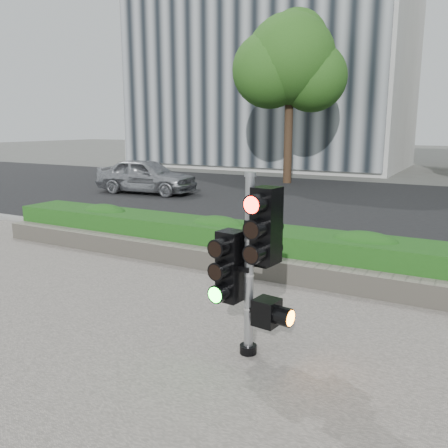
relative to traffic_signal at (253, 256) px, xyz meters
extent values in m
plane|color=#51514C|center=(-1.01, 0.59, -1.14)|extent=(120.00, 120.00, 0.00)
cube|color=#9E9389|center=(-1.01, -1.91, -1.12)|extent=(16.00, 11.00, 0.03)
cube|color=black|center=(-1.01, 10.59, -1.13)|extent=(60.00, 13.00, 0.02)
cube|color=gray|center=(-1.01, 3.74, -1.08)|extent=(60.00, 0.25, 0.12)
cube|color=gray|center=(-1.01, 2.49, -0.94)|extent=(12.00, 0.32, 0.34)
cube|color=#358328|center=(-1.01, 3.14, -0.77)|extent=(12.00, 1.00, 0.68)
cube|color=#B7B7B2|center=(-10.01, 23.59, 6.36)|extent=(16.00, 9.00, 15.00)
cylinder|color=black|center=(-5.51, 15.09, 0.88)|extent=(0.36, 0.36, 4.03)
sphere|color=#214F16|center=(-5.51, 15.09, 4.05)|extent=(3.74, 3.74, 3.74)
sphere|color=#214F16|center=(-4.64, 15.45, 3.33)|extent=(2.88, 2.88, 2.88)
sphere|color=#214F16|center=(-6.23, 14.65, 3.62)|extent=(3.17, 3.17, 3.17)
sphere|color=#214F16|center=(-5.51, 15.81, 4.91)|extent=(2.59, 2.59, 2.59)
cylinder|color=black|center=(-0.03, -0.03, -1.06)|extent=(0.19, 0.19, 0.10)
cylinder|color=gray|center=(-0.03, -0.03, -0.13)|extent=(0.10, 0.10, 1.95)
cylinder|color=gray|center=(-0.03, -0.03, 0.87)|extent=(0.12, 0.12, 0.05)
cube|color=#FF1107|center=(0.18, -0.08, 0.37)|extent=(0.28, 0.28, 0.78)
cube|color=#14E51E|center=(-0.25, -0.03, -0.13)|extent=(0.28, 0.28, 0.78)
cube|color=black|center=(0.02, 0.19, 0.13)|extent=(0.28, 0.28, 0.53)
cube|color=orange|center=(0.18, -0.02, -0.58)|extent=(0.28, 0.28, 0.29)
imported|color=#9E9FA4|center=(-8.88, 9.53, -0.47)|extent=(3.90, 1.84, 1.29)
camera|label=1|loc=(2.07, -4.39, 1.36)|focal=38.00mm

